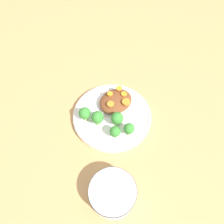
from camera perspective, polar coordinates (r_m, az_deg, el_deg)
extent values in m
plane|color=tan|center=(0.74, 0.00, -1.40)|extent=(4.00, 4.00, 0.00)
cylinder|color=silver|center=(0.73, 0.00, -1.03)|extent=(0.26, 0.26, 0.02)
torus|color=silver|center=(0.72, 0.00, -0.66)|extent=(0.26, 0.26, 0.01)
cylinder|color=white|center=(0.61, 0.14, -20.47)|extent=(0.12, 0.12, 0.05)
cylinder|color=#333338|center=(0.59, 0.15, -19.94)|extent=(0.13, 0.13, 0.01)
cylinder|color=white|center=(0.60, 0.15, -20.10)|extent=(0.10, 0.10, 0.01)
ellipsoid|color=brown|center=(0.73, 0.95, 2.89)|extent=(0.11, 0.10, 0.03)
cylinder|color=#759E51|center=(0.69, -3.47, -2.67)|extent=(0.02, 0.02, 0.03)
sphere|color=#337A2D|center=(0.67, -3.57, -1.64)|extent=(0.04, 0.04, 0.04)
cylinder|color=#759E51|center=(0.67, 0.81, -5.89)|extent=(0.01, 0.01, 0.02)
sphere|color=#337A2D|center=(0.66, 0.83, -5.09)|extent=(0.03, 0.03, 0.03)
cylinder|color=#759E51|center=(0.68, 4.42, -5.10)|extent=(0.02, 0.02, 0.02)
sphere|color=#337A2D|center=(0.66, 4.53, -4.28)|extent=(0.03, 0.03, 0.03)
cylinder|color=#7FA85B|center=(0.71, -6.95, -1.31)|extent=(0.02, 0.02, 0.02)
sphere|color=#337A2D|center=(0.69, -7.14, -0.30)|extent=(0.04, 0.04, 0.04)
cylinder|color=#759E51|center=(0.70, 1.33, -2.57)|extent=(0.02, 0.02, 0.02)
sphere|color=#337A2D|center=(0.68, 1.36, -1.63)|extent=(0.04, 0.04, 0.04)
cylinder|color=orange|center=(0.70, -0.37, 2.08)|extent=(0.02, 0.02, 0.00)
cylinder|color=orange|center=(0.73, -0.53, 4.78)|extent=(0.02, 0.02, 0.01)
cylinder|color=orange|center=(0.73, 3.14, 4.71)|extent=(0.02, 0.02, 0.00)
cylinder|color=orange|center=(0.71, 3.68, 2.65)|extent=(0.03, 0.03, 0.01)
cylinder|color=orange|center=(0.74, 1.85, 6.19)|extent=(0.02, 0.02, 0.00)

